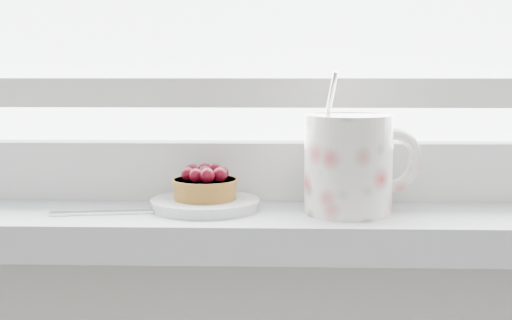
{
  "coord_description": "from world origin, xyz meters",
  "views": [
    {
      "loc": [
        0.0,
        1.1,
        1.1
      ],
      "look_at": [
        -0.02,
        1.88,
        1.0
      ],
      "focal_mm": 50.0,
      "sensor_mm": 36.0,
      "label": 1
    }
  ],
  "objects_px": {
    "floral_mug": "(351,162)",
    "fork": "(139,212)",
    "saucer": "(205,204)",
    "raspberry_tart": "(205,184)"
  },
  "relations": [
    {
      "from": "raspberry_tart",
      "to": "floral_mug",
      "type": "xyz_separation_m",
      "value": [
        0.16,
        -0.01,
        0.03
      ]
    },
    {
      "from": "saucer",
      "to": "floral_mug",
      "type": "xyz_separation_m",
      "value": [
        0.16,
        -0.01,
        0.05
      ]
    },
    {
      "from": "floral_mug",
      "to": "saucer",
      "type": "bearing_deg",
      "value": 175.44
    },
    {
      "from": "saucer",
      "to": "floral_mug",
      "type": "bearing_deg",
      "value": -4.56
    },
    {
      "from": "raspberry_tart",
      "to": "floral_mug",
      "type": "distance_m",
      "value": 0.17
    },
    {
      "from": "saucer",
      "to": "floral_mug",
      "type": "height_order",
      "value": "floral_mug"
    },
    {
      "from": "saucer",
      "to": "fork",
      "type": "distance_m",
      "value": 0.08
    },
    {
      "from": "raspberry_tart",
      "to": "fork",
      "type": "distance_m",
      "value": 0.08
    },
    {
      "from": "raspberry_tart",
      "to": "fork",
      "type": "height_order",
      "value": "raspberry_tart"
    },
    {
      "from": "floral_mug",
      "to": "fork",
      "type": "bearing_deg",
      "value": -177.3
    }
  ]
}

